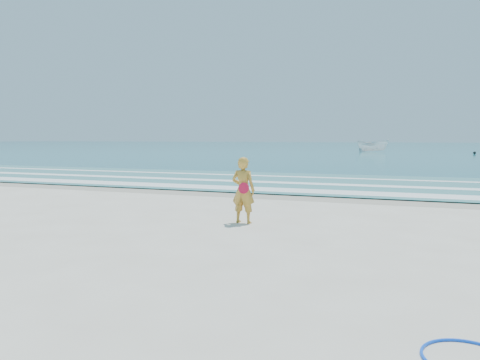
% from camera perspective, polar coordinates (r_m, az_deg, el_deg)
% --- Properties ---
extents(ground, '(400.00, 400.00, 0.00)m').
position_cam_1_polar(ground, '(8.92, -12.04, -8.51)').
color(ground, silver).
rests_on(ground, ground).
extents(wet_sand, '(400.00, 2.40, 0.00)m').
position_cam_1_polar(wet_sand, '(17.07, 4.52, -1.86)').
color(wet_sand, '#B2A893').
rests_on(wet_sand, ground).
extents(ocean, '(400.00, 190.00, 0.04)m').
position_cam_1_polar(ocean, '(112.39, 18.36, 3.88)').
color(ocean, '#19727F').
rests_on(ocean, ground).
extents(shallow, '(400.00, 10.00, 0.01)m').
position_cam_1_polar(shallow, '(21.89, 8.18, -0.23)').
color(shallow, '#59B7AD').
rests_on(shallow, ocean).
extents(foam_near, '(400.00, 1.40, 0.01)m').
position_cam_1_polar(foam_near, '(18.31, 5.66, -1.23)').
color(foam_near, white).
rests_on(foam_near, shallow).
extents(foam_mid, '(400.00, 0.90, 0.01)m').
position_cam_1_polar(foam_mid, '(21.11, 7.71, -0.40)').
color(foam_mid, white).
rests_on(foam_mid, shallow).
extents(foam_far, '(400.00, 0.60, 0.01)m').
position_cam_1_polar(foam_far, '(24.32, 9.47, 0.31)').
color(foam_far, white).
rests_on(foam_far, shallow).
extents(hoop, '(0.97, 0.97, 0.03)m').
position_cam_1_polar(hoop, '(5.19, 26.10, -18.99)').
color(hoop, blue).
rests_on(hoop, ground).
extents(boat, '(4.77, 2.34, 1.77)m').
position_cam_1_polar(boat, '(70.67, 15.90, 4.05)').
color(boat, white).
rests_on(boat, ocean).
extents(buoy, '(0.35, 0.35, 0.35)m').
position_cam_1_polar(buoy, '(64.88, 26.69, 2.98)').
color(buoy, black).
rests_on(buoy, ocean).
extents(woman, '(0.61, 0.43, 1.63)m').
position_cam_1_polar(woman, '(11.43, 0.40, -1.24)').
color(woman, gold).
rests_on(woman, ground).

